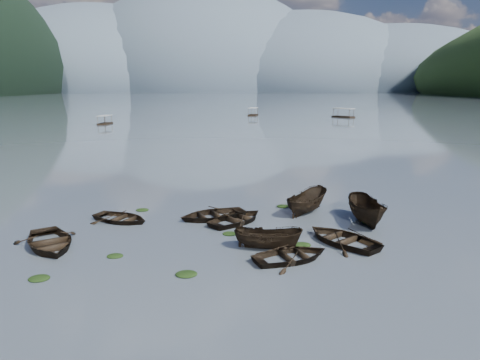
{
  "coord_description": "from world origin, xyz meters",
  "views": [
    {
      "loc": [
        -0.59,
        -18.93,
        8.74
      ],
      "look_at": [
        0.0,
        12.0,
        2.0
      ],
      "focal_mm": 32.0,
      "sensor_mm": 36.0,
      "label": 1
    }
  ],
  "objects_px": {
    "rowboat_3": "(342,243)",
    "pontoon_centre": "(253,115)",
    "rowboat_0": "(50,247)",
    "pontoon_left": "(105,124)"
  },
  "relations": [
    {
      "from": "rowboat_0",
      "to": "pontoon_centre",
      "type": "relative_size",
      "value": 0.81
    },
    {
      "from": "rowboat_3",
      "to": "pontoon_centre",
      "type": "xyz_separation_m",
      "value": [
        0.36,
        112.06,
        0.0
      ]
    },
    {
      "from": "rowboat_3",
      "to": "pontoon_centre",
      "type": "relative_size",
      "value": 0.77
    },
    {
      "from": "rowboat_3",
      "to": "pontoon_centre",
      "type": "height_order",
      "value": "pontoon_centre"
    },
    {
      "from": "rowboat_0",
      "to": "rowboat_3",
      "type": "distance_m",
      "value": 16.51
    },
    {
      "from": "rowboat_0",
      "to": "rowboat_3",
      "type": "xyz_separation_m",
      "value": [
        16.51,
        0.34,
        0.0
      ]
    },
    {
      "from": "rowboat_0",
      "to": "pontoon_centre",
      "type": "xyz_separation_m",
      "value": [
        16.87,
        112.41,
        0.0
      ]
    },
    {
      "from": "rowboat_0",
      "to": "pontoon_centre",
      "type": "distance_m",
      "value": 113.66
    },
    {
      "from": "pontoon_left",
      "to": "rowboat_0",
      "type": "bearing_deg",
      "value": -72.59
    },
    {
      "from": "rowboat_0",
      "to": "rowboat_3",
      "type": "relative_size",
      "value": 1.05
    }
  ]
}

